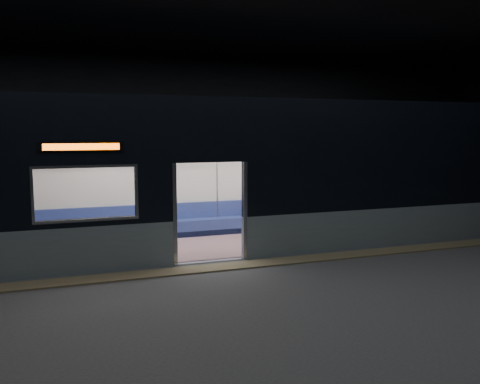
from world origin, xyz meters
TOP-DOWN VIEW (x-y plane):
  - station_floor at (0.00, 0.00)m, footprint 24.00×14.00m
  - station_envelope at (0.00, 0.00)m, footprint 24.00×14.00m
  - tactile_strip at (0.00, 0.55)m, footprint 22.80×0.50m
  - metro_car at (-0.00, 2.54)m, footprint 18.00×3.04m
  - passenger at (2.03, 3.55)m, footprint 0.42×0.67m
  - handbag at (2.03, 3.34)m, footprint 0.31×0.28m
  - transit_map at (3.23, 3.85)m, footprint 1.03×0.03m

SIDE VIEW (x-z plane):
  - station_floor at x=0.00m, z-range -0.01..0.00m
  - tactile_strip at x=0.00m, z-range 0.00..0.03m
  - handbag at x=2.03m, z-range 0.60..0.73m
  - passenger at x=2.03m, z-range 0.12..1.44m
  - transit_map at x=3.23m, z-range 1.15..1.82m
  - metro_car at x=0.00m, z-range 0.17..3.52m
  - station_envelope at x=0.00m, z-range 1.16..6.16m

